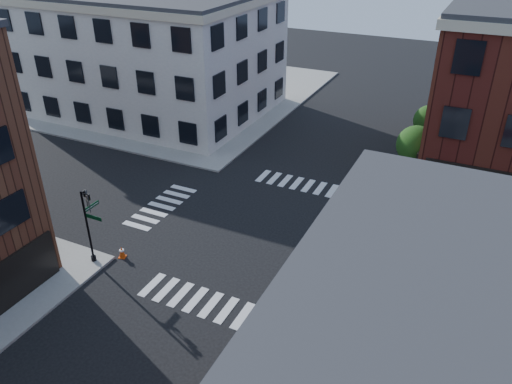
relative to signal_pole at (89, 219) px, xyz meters
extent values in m
plane|color=black|center=(6.72, 6.68, -2.86)|extent=(120.00, 120.00, 0.00)
cube|color=gray|center=(-14.28, 27.68, -2.78)|extent=(30.00, 30.00, 0.15)
cube|color=silver|center=(-12.28, 22.68, 2.64)|extent=(22.00, 16.00, 11.00)
cylinder|color=black|center=(14.22, 16.68, -1.97)|extent=(0.18, 0.18, 1.47)
cylinder|color=black|center=(14.22, 16.68, -1.24)|extent=(0.12, 0.12, 1.47)
sphere|color=#15380F|center=(14.22, 16.68, 0.44)|extent=(2.69, 2.69, 2.69)
sphere|color=#15380F|center=(14.47, 16.58, -0.10)|extent=(1.85, 1.85, 1.85)
cylinder|color=black|center=(14.22, 22.68, -2.04)|extent=(0.18, 0.18, 1.33)
cylinder|color=black|center=(14.22, 22.68, -1.38)|extent=(0.12, 0.12, 1.33)
sphere|color=#15380F|center=(14.22, 22.68, 0.14)|extent=(2.43, 2.43, 2.43)
sphere|color=#15380F|center=(14.47, 22.58, -0.35)|extent=(1.67, 1.67, 1.67)
cylinder|color=black|center=(-0.08, -0.12, -0.56)|extent=(0.12, 0.12, 4.60)
cylinder|color=black|center=(-0.08, -0.12, -2.56)|extent=(0.28, 0.28, 0.30)
cube|color=#053819|center=(0.47, -0.12, 0.29)|extent=(1.10, 0.03, 0.22)
cube|color=#053819|center=(-0.08, 0.43, 0.54)|extent=(0.03, 1.10, 0.22)
imported|color=black|center=(0.27, -0.02, 1.04)|extent=(0.22, 0.18, 1.10)
imported|color=black|center=(-0.18, 0.23, 1.04)|extent=(0.18, 0.22, 1.10)
cube|color=silver|center=(19.34, 2.91, -0.76)|extent=(5.80, 2.52, 3.09)
cube|color=maroon|center=(19.34, 1.65, -0.76)|extent=(2.20, 0.05, 0.70)
cube|color=maroon|center=(19.35, 4.18, -0.76)|extent=(2.20, 0.05, 0.70)
cube|color=#B4B4B6|center=(15.55, 2.93, -1.31)|extent=(2.01, 2.40, 2.00)
cube|color=black|center=(14.60, 2.94, -0.96)|extent=(0.11, 1.90, 0.90)
cube|color=black|center=(18.15, 2.92, -2.36)|extent=(7.99, 1.04, 0.25)
cylinder|color=black|center=(15.55, 1.88, -2.36)|extent=(1.00, 0.35, 1.00)
cylinder|color=black|center=(15.56, 3.98, -2.36)|extent=(1.00, 0.35, 1.00)
cylinder|color=black|center=(19.14, 1.87, -2.36)|extent=(1.00, 0.35, 1.00)
cylinder|color=black|center=(19.15, 3.96, -2.36)|extent=(1.00, 0.35, 1.00)
cube|color=#DE4309|center=(1.02, 0.98, -2.84)|extent=(0.49, 0.49, 0.04)
cone|color=#DE4309|center=(1.02, 0.98, -2.50)|extent=(0.46, 0.46, 0.73)
cylinder|color=white|center=(1.02, 0.98, -2.39)|extent=(0.28, 0.28, 0.08)
camera|label=1|loc=(17.96, -16.59, 14.32)|focal=35.00mm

